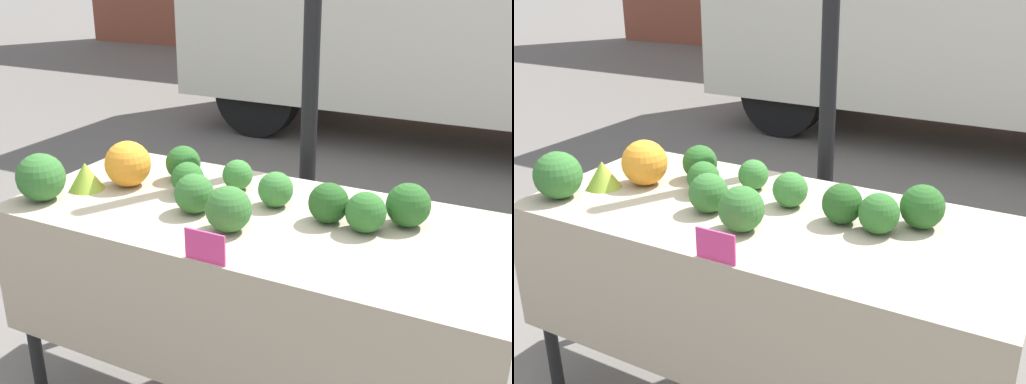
# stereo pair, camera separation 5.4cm
# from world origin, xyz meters

# --- Properties ---
(tent_pole) EXTENTS (0.07, 0.07, 2.26)m
(tent_pole) POSITION_xyz_m (-0.06, 0.61, 1.13)
(tent_pole) COLOR black
(tent_pole) RESTS_ON ground_plane
(market_table) EXTENTS (1.73, 0.78, 0.84)m
(market_table) POSITION_xyz_m (0.00, -0.06, 0.72)
(market_table) COLOR tan
(market_table) RESTS_ON ground_plane
(orange_cauliflower) EXTENTS (0.18, 0.18, 0.18)m
(orange_cauliflower) POSITION_xyz_m (-0.56, 0.02, 0.93)
(orange_cauliflower) COLOR orange
(orange_cauliflower) RESTS_ON market_table
(romanesco_head) EXTENTS (0.13, 0.13, 0.11)m
(romanesco_head) POSITION_xyz_m (-0.68, -0.08, 0.89)
(romanesco_head) COLOR #93B238
(romanesco_head) RESTS_ON market_table
(broccoli_head_0) EXTENTS (0.14, 0.14, 0.14)m
(broccoli_head_0) POSITION_xyz_m (-0.20, -0.08, 0.91)
(broccoli_head_0) COLOR #336B2D
(broccoli_head_0) RESTS_ON market_table
(broccoli_head_1) EXTENTS (0.13, 0.13, 0.13)m
(broccoli_head_1) POSITION_xyz_m (0.38, 0.03, 0.90)
(broccoli_head_1) COLOR #2D6628
(broccoli_head_1) RESTS_ON market_table
(broccoli_head_2) EXTENTS (0.12, 0.12, 0.12)m
(broccoli_head_2) POSITION_xyz_m (-0.31, 0.05, 0.90)
(broccoli_head_2) COLOR #2D6628
(broccoli_head_2) RESTS_ON market_table
(broccoli_head_3) EXTENTS (0.15, 0.15, 0.15)m
(broccoli_head_3) POSITION_xyz_m (-0.02, -0.16, 0.91)
(broccoli_head_3) COLOR #336B2D
(broccoli_head_3) RESTS_ON market_table
(broccoli_head_4) EXTENTS (0.14, 0.14, 0.14)m
(broccoli_head_4) POSITION_xyz_m (0.24, 0.05, 0.91)
(broccoli_head_4) COLOR #23511E
(broccoli_head_4) RESTS_ON market_table
(broccoli_head_5) EXTENTS (0.15, 0.15, 0.15)m
(broccoli_head_5) POSITION_xyz_m (0.49, 0.14, 0.91)
(broccoli_head_5) COLOR #285B23
(broccoli_head_5) RESTS_ON market_table
(broccoli_head_6) EXTENTS (0.13, 0.13, 0.13)m
(broccoli_head_6) POSITION_xyz_m (0.03, 0.09, 0.90)
(broccoli_head_6) COLOR #387533
(broccoli_head_6) RESTS_ON market_table
(broccoli_head_7) EXTENTS (0.12, 0.12, 0.12)m
(broccoli_head_7) POSITION_xyz_m (-0.17, 0.18, 0.90)
(broccoli_head_7) COLOR #387533
(broccoli_head_7) RESTS_ON market_table
(broccoli_head_8) EXTENTS (0.17, 0.17, 0.17)m
(broccoli_head_8) POSITION_xyz_m (-0.74, -0.24, 0.93)
(broccoli_head_8) COLOR #336B2D
(broccoli_head_8) RESTS_ON market_table
(broccoli_head_9) EXTENTS (0.14, 0.14, 0.14)m
(broccoli_head_9) POSITION_xyz_m (-0.41, 0.17, 0.91)
(broccoli_head_9) COLOR #285B23
(broccoli_head_9) RESTS_ON market_table
(price_sign) EXTENTS (0.13, 0.01, 0.10)m
(price_sign) POSITION_xyz_m (0.03, -0.38, 0.89)
(price_sign) COLOR #E53D84
(price_sign) RESTS_ON market_table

